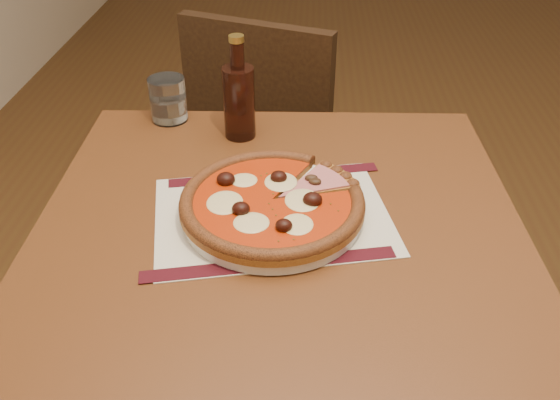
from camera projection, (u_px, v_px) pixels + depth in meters
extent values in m
cube|color=brown|center=(279.00, 231.00, 0.99)|extent=(0.83, 0.83, 0.04)
cylinder|color=brown|center=(144.00, 261.00, 1.49)|extent=(0.05, 0.05, 0.71)
cylinder|color=brown|center=(422.00, 265.00, 1.48)|extent=(0.05, 0.05, 0.71)
cube|color=black|center=(284.00, 148.00, 1.83)|extent=(0.53, 0.53, 0.04)
cylinder|color=black|center=(350.00, 190.00, 2.03)|extent=(0.04, 0.04, 0.40)
cylinder|color=black|center=(257.00, 169.00, 2.14)|extent=(0.04, 0.04, 0.40)
cylinder|color=black|center=(315.00, 251.00, 1.76)|extent=(0.04, 0.04, 0.40)
cylinder|color=black|center=(211.00, 223.00, 1.88)|extent=(0.04, 0.04, 0.40)
cube|color=black|center=(256.00, 103.00, 1.55)|extent=(0.40, 0.18, 0.43)
cube|color=beige|center=(272.00, 216.00, 0.99)|extent=(0.43, 0.35, 0.00)
cylinder|color=white|center=(272.00, 211.00, 0.98)|extent=(0.30, 0.30, 0.02)
cylinder|color=#A87028|center=(272.00, 203.00, 0.97)|extent=(0.30, 0.30, 0.01)
torus|color=brown|center=(272.00, 200.00, 0.97)|extent=(0.30, 0.30, 0.02)
cylinder|color=#B02D08|center=(272.00, 200.00, 0.97)|extent=(0.26, 0.26, 0.00)
ellipsoid|color=#CFBE8B|center=(280.00, 181.00, 1.00)|extent=(0.05, 0.04, 0.01)
ellipsoid|color=#CFBE8B|center=(242.00, 177.00, 1.01)|extent=(0.05, 0.04, 0.01)
ellipsoid|color=#CFBE8B|center=(242.00, 200.00, 0.96)|extent=(0.05, 0.04, 0.01)
ellipsoid|color=#CFBE8B|center=(248.00, 224.00, 0.91)|extent=(0.05, 0.04, 0.01)
ellipsoid|color=#CFBE8B|center=(288.00, 213.00, 0.93)|extent=(0.05, 0.04, 0.01)
ellipsoid|color=#CFBE8B|center=(321.00, 199.00, 0.96)|extent=(0.05, 0.04, 0.01)
ellipsoid|color=black|center=(279.00, 171.00, 1.01)|extent=(0.03, 0.03, 0.02)
ellipsoid|color=black|center=(227.00, 175.00, 1.00)|extent=(0.03, 0.03, 0.02)
ellipsoid|color=black|center=(241.00, 203.00, 0.93)|extent=(0.03, 0.03, 0.02)
ellipsoid|color=black|center=(285.00, 224.00, 0.89)|extent=(0.03, 0.03, 0.02)
ellipsoid|color=black|center=(309.00, 194.00, 0.95)|extent=(0.03, 0.03, 0.02)
ellipsoid|color=#3A2015|center=(306.00, 188.00, 0.99)|extent=(0.02, 0.01, 0.01)
ellipsoid|color=#3A2015|center=(323.00, 179.00, 1.01)|extent=(0.02, 0.01, 0.01)
ellipsoid|color=#3A2015|center=(301.00, 184.00, 1.00)|extent=(0.02, 0.01, 0.01)
ellipsoid|color=#3A2015|center=(314.00, 173.00, 1.02)|extent=(0.02, 0.01, 0.01)
cylinder|color=white|center=(168.00, 99.00, 1.25)|extent=(0.09, 0.09, 0.09)
cylinder|color=black|center=(239.00, 103.00, 1.17)|extent=(0.06, 0.06, 0.15)
cylinder|color=black|center=(237.00, 57.00, 1.12)|extent=(0.03, 0.03, 0.06)
cylinder|color=olive|center=(236.00, 39.00, 1.10)|extent=(0.03, 0.03, 0.01)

